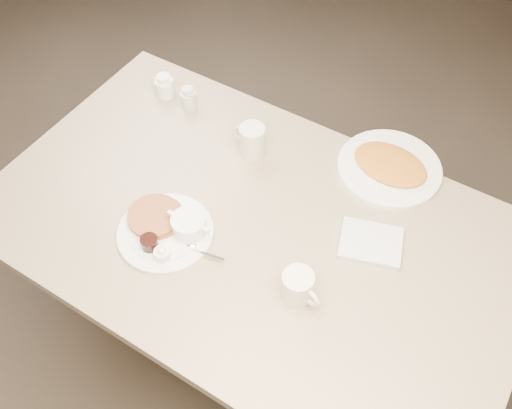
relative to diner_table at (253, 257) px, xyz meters
The scene contains 9 objects.
room 0.82m from the diner_table, ahead, with size 7.04×8.04×2.84m.
diner_table is the anchor object (origin of this frame).
main_plate 0.30m from the diner_table, 141.34° to the right, with size 0.33×0.28×0.07m.
coffee_mug_near 0.33m from the diner_table, 30.88° to the right, with size 0.12×0.10×0.09m.
napkin 0.37m from the diner_table, 19.75° to the left, with size 0.20×0.18×0.02m.
coffee_mug_far 0.36m from the diner_table, 122.33° to the left, with size 0.11×0.08×0.10m.
creamer_left 0.65m from the diner_table, 150.29° to the left, with size 0.10×0.08×0.08m.
creamer_right 0.56m from the diner_table, 145.38° to the left, with size 0.07×0.05×0.08m.
hash_plate 0.49m from the diner_table, 58.07° to the left, with size 0.34×0.34×0.04m.
Camera 1 is at (0.48, -0.76, 2.02)m, focal length 39.06 mm.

